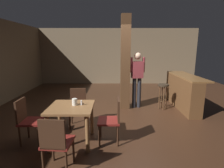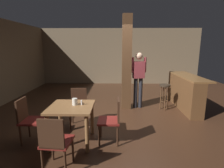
% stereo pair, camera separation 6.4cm
% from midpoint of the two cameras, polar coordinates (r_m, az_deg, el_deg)
% --- Properties ---
extents(ground_plane, '(10.80, 10.80, 0.00)m').
position_cam_midpoint_polar(ground_plane, '(4.94, 4.23, -10.40)').
color(ground_plane, '#382114').
extents(wall_back, '(8.00, 0.10, 2.80)m').
position_cam_midpoint_polar(wall_back, '(9.08, 2.85, 8.93)').
color(wall_back, '#756047').
rests_on(wall_back, ground_plane).
extents(pillar, '(0.28, 0.28, 2.80)m').
position_cam_midpoint_polar(pillar, '(5.29, 5.16, 6.74)').
color(pillar, '#4C301C').
rests_on(pillar, ground_plane).
extents(dining_table, '(0.84, 0.84, 0.76)m').
position_cam_midpoint_polar(dining_table, '(3.55, -12.56, -9.23)').
color(dining_table, brown).
rests_on(dining_table, ground_plane).
extents(chair_west, '(0.43, 0.43, 0.89)m').
position_cam_midpoint_polar(chair_west, '(3.86, -25.18, -10.02)').
color(chair_west, maroon).
rests_on(chair_west, ground_plane).
extents(chair_south, '(0.45, 0.45, 0.89)m').
position_cam_midpoint_polar(chair_south, '(2.85, -17.43, -17.29)').
color(chair_south, maroon).
rests_on(chair_south, ground_plane).
extents(chair_east, '(0.42, 0.42, 0.89)m').
position_cam_midpoint_polar(chair_east, '(3.50, 0.69, -11.07)').
color(chair_east, maroon).
rests_on(chair_east, ground_plane).
extents(chair_north, '(0.46, 0.46, 0.89)m').
position_cam_midpoint_polar(chair_north, '(4.31, -10.39, -6.79)').
color(chair_north, maroon).
rests_on(chair_north, ground_plane).
extents(napkin_cup, '(0.10, 0.10, 0.13)m').
position_cam_midpoint_polar(napkin_cup, '(3.52, -11.54, -5.69)').
color(napkin_cup, silver).
rests_on(napkin_cup, dining_table).
extents(salt_shaker, '(0.03, 0.03, 0.10)m').
position_cam_midpoint_polar(salt_shaker, '(3.50, -9.37, -5.99)').
color(salt_shaker, silver).
rests_on(salt_shaker, dining_table).
extents(standing_person, '(0.47, 0.25, 1.72)m').
position_cam_midpoint_polar(standing_person, '(5.42, 8.98, 2.52)').
color(standing_person, maroon).
rests_on(standing_person, ground_plane).
extents(bar_counter, '(0.56, 2.04, 1.02)m').
position_cam_midpoint_polar(bar_counter, '(5.90, 22.74, -2.27)').
color(bar_counter, brown).
rests_on(bar_counter, ground_plane).
extents(bar_stool_near, '(0.33, 0.33, 0.78)m').
position_cam_midpoint_polar(bar_stool_near, '(5.52, 17.14, -2.23)').
color(bar_stool_near, '#2D2319').
rests_on(bar_stool_near, ground_plane).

